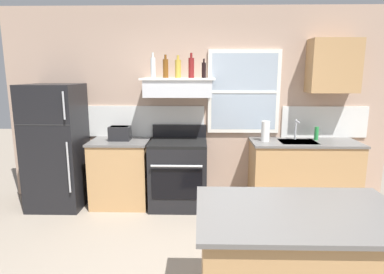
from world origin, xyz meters
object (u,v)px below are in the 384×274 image
(bottle_amber_wine, at_px, (166,68))
(bottle_clear_tall, at_px, (153,67))
(toaster, at_px, (120,133))
(stove_range, at_px, (179,173))
(bottle_champagne_gold_foil, at_px, (178,68))
(kitchen_island, at_px, (297,272))
(bottle_red_label_wine, at_px, (191,67))
(bottle_balsamic_dark, at_px, (204,70))
(paper_towel_roll, at_px, (265,131))
(dish_soap_bottle, at_px, (316,133))
(refrigerator, at_px, (56,147))

(bottle_amber_wine, bearing_deg, bottle_clear_tall, 177.99)
(toaster, xyz_separation_m, stove_range, (0.80, -0.05, -0.54))
(bottle_clear_tall, distance_m, bottle_champagne_gold_foil, 0.33)
(bottle_champagne_gold_foil, xyz_separation_m, kitchen_island, (0.97, -2.33, -1.41))
(bottle_red_label_wine, xyz_separation_m, bottle_balsamic_dark, (0.16, -0.01, -0.03))
(bottle_red_label_wine, bearing_deg, bottle_balsamic_dark, -3.98)
(toaster, height_order, bottle_champagne_gold_foil, bottle_champagne_gold_foil)
(toaster, bearing_deg, paper_towel_roll, -0.51)
(toaster, relative_size, bottle_balsamic_dark, 1.21)
(dish_soap_bottle, bearing_deg, bottle_balsamic_dark, -176.43)
(bottle_clear_tall, xyz_separation_m, bottle_amber_wine, (0.17, -0.01, -0.01))
(bottle_champagne_gold_foil, bearing_deg, dish_soap_bottle, 0.42)
(bottle_champagne_gold_foil, distance_m, bottle_red_label_wine, 0.19)
(bottle_balsamic_dark, height_order, paper_towel_roll, bottle_balsamic_dark)
(bottle_champagne_gold_foil, distance_m, paper_towel_roll, 1.43)
(bottle_clear_tall, relative_size, bottle_balsamic_dark, 1.34)
(bottle_balsamic_dark, bearing_deg, bottle_clear_tall, 173.84)
(paper_towel_roll, bearing_deg, kitchen_island, -95.06)
(paper_towel_roll, bearing_deg, bottle_champagne_gold_foil, 175.79)
(kitchen_island, bearing_deg, refrigerator, 140.11)
(toaster, xyz_separation_m, bottle_champagne_gold_foil, (0.79, 0.07, 0.86))
(bottle_amber_wine, relative_size, bottle_red_label_wine, 0.94)
(refrigerator, bearing_deg, kitchen_island, -39.89)
(bottle_champagne_gold_foil, xyz_separation_m, bottle_red_label_wine, (0.18, -0.07, 0.01))
(bottle_champagne_gold_foil, height_order, kitchen_island, bottle_champagne_gold_foil)
(toaster, xyz_separation_m, paper_towel_roll, (1.96, -0.02, 0.04))
(refrigerator, height_order, stove_range, refrigerator)
(dish_soap_bottle, bearing_deg, bottle_amber_wine, -179.16)
(toaster, xyz_separation_m, bottle_balsamic_dark, (1.13, -0.01, 0.84))
(bottle_red_label_wine, bearing_deg, paper_towel_roll, -0.87)
(stove_range, distance_m, bottle_clear_tall, 1.46)
(toaster, relative_size, dish_soap_bottle, 1.65)
(bottle_red_label_wine, bearing_deg, toaster, 179.86)
(stove_range, relative_size, bottle_amber_wine, 3.63)
(refrigerator, relative_size, kitchen_island, 1.19)
(toaster, distance_m, bottle_amber_wine, 1.07)
(bottle_clear_tall, bearing_deg, toaster, -172.80)
(toaster, xyz_separation_m, bottle_amber_wine, (0.63, 0.05, 0.86))
(refrigerator, relative_size, bottle_amber_wine, 5.55)
(bottle_amber_wine, bearing_deg, bottle_champagne_gold_foil, 5.62)
(bottle_balsamic_dark, relative_size, paper_towel_roll, 0.91)
(refrigerator, bearing_deg, dish_soap_bottle, 2.60)
(toaster, bearing_deg, bottle_red_label_wine, -0.14)
(bottle_clear_tall, bearing_deg, refrigerator, -174.10)
(toaster, xyz_separation_m, bottle_red_label_wine, (0.97, -0.00, 0.87))
(dish_soap_bottle, bearing_deg, kitchen_island, -111.24)
(bottle_clear_tall, distance_m, paper_towel_roll, 1.72)
(dish_soap_bottle, bearing_deg, paper_towel_roll, -172.02)
(paper_towel_roll, bearing_deg, bottle_amber_wine, 176.99)
(paper_towel_roll, bearing_deg, bottle_clear_tall, 177.10)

